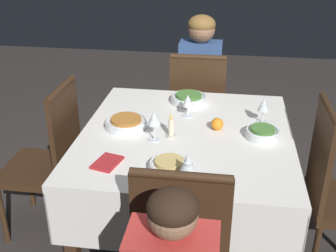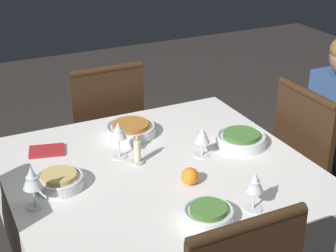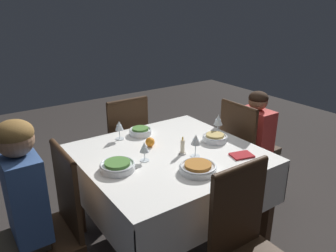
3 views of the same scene
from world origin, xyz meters
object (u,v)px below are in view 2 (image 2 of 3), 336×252
wine_glass_west (32,179)px  wine_glass_south (255,184)px  dining_table (159,189)px  napkin_red_folded (47,151)px  chair_north (103,138)px  bowl_east (241,139)px  chair_east (315,172)px  bowl_north (131,129)px  bowl_south (209,214)px  wine_glass_north (118,132)px  bowl_west (59,180)px  orange_fruit (190,176)px  wine_glass_east (202,136)px  candle_centerpiece (137,153)px

wine_glass_west → wine_glass_south: (0.68, -0.34, -0.01)m
dining_table → napkin_red_folded: (-0.37, 0.33, 0.11)m
chair_north → bowl_east: size_ratio=4.37×
wine_glass_south → dining_table: bearing=113.4°
napkin_red_folded → chair_east: bearing=-15.0°
bowl_north → bowl_south: size_ratio=1.31×
wine_glass_north → wine_glass_south: 0.62m
bowl_east → bowl_south: size_ratio=1.26×
wine_glass_west → wine_glass_south: 0.76m
chair_east → wine_glass_west: (-1.34, -0.06, 0.35)m
bowl_west → wine_glass_south: wine_glass_south is taller
wine_glass_west → orange_fruit: wine_glass_west is taller
bowl_north → wine_glass_south: 0.75m
bowl_south → bowl_west: bearing=132.7°
chair_east → wine_glass_east: 0.71m
wine_glass_east → wine_glass_west: (-0.71, -0.07, 0.02)m
bowl_west → wine_glass_north: (0.28, 0.12, 0.09)m
wine_glass_north → bowl_east: bearing=-13.5°
bowl_west → orange_fruit: bearing=-23.5°
bowl_west → bowl_north: size_ratio=0.81×
chair_north → bowl_west: (-0.43, -0.77, 0.26)m
bowl_south → wine_glass_west: bearing=146.6°
bowl_north → bowl_west: bearing=-144.1°
wine_glass_east → candle_centerpiece: 0.27m
bowl_west → napkin_red_folded: 0.29m
wine_glass_west → bowl_north: bearing=36.7°
wine_glass_east → chair_east: bearing=-0.9°
bowl_south → wine_glass_east: bearing=63.9°
chair_east → chair_north: same height
chair_north → bowl_south: bearing=88.5°
candle_centerpiece → bowl_west: bearing=-173.5°
wine_glass_west → wine_glass_east: bearing=5.8°
chair_east → candle_centerpiece: size_ratio=7.55×
bowl_east → orange_fruit: bearing=-151.8°
dining_table → wine_glass_east: 0.28m
orange_fruit → bowl_west: bearing=156.5°
bowl_north → bowl_east: bearing=-37.4°
wine_glass_south → wine_glass_east: bearing=86.0°
bowl_east → orange_fruit: size_ratio=3.29×
bowl_east → candle_centerpiece: size_ratio=1.73×
bowl_south → napkin_red_folded: bowl_south is taller
chair_east → napkin_red_folded: bearing=75.0°
bowl_east → dining_table: bearing=-175.9°
bowl_east → napkin_red_folded: bowl_east is taller
bowl_south → candle_centerpiece: 0.47m
wine_glass_north → candle_centerpiece: (0.05, -0.08, -0.07)m
candle_centerpiece → orange_fruit: bearing=-63.4°
bowl_west → wine_glass_north: size_ratio=1.16×
chair_east → candle_centerpiece: (-0.90, 0.07, 0.28)m
dining_table → chair_east: bearing=0.3°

